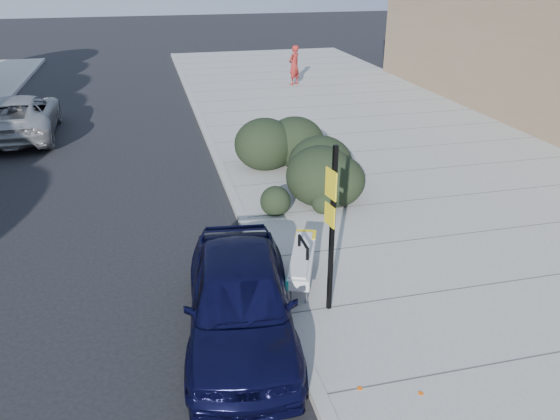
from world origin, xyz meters
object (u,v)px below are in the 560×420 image
Objects in this scene: bench at (302,258)px; bike_rack at (303,257)px; sedan_navy at (240,299)px; sign_post at (332,222)px; pedestrian at (294,65)px; suv_silver at (19,116)px.

bench is 0.06m from bike_rack.
bench is 0.46× the size of sedan_navy.
bike_rack is at bearing 91.05° from sign_post.
pedestrian is at bearing 66.93° from sign_post.
bike_rack is (0.00, -0.04, 0.05)m from bench.
bike_rack is 1.52m from sign_post.
sign_post is 14.80m from suv_silver.
sign_post is 0.56× the size of suv_silver.
pedestrian is (4.59, 17.57, 0.42)m from bike_rack.
sign_post is (0.18, -0.97, 1.16)m from bike_rack.
sign_post reaches higher than suv_silver.
sedan_navy is at bearing -118.07° from bench.
pedestrian reaches higher than bench.
bench is at bearing 38.20° from pedestrian.
sedan_navy is 2.29× the size of pedestrian.
sedan_navy is 0.81× the size of suv_silver.
bike_rack is 18.17m from pedestrian.
sign_post is 1.59× the size of pedestrian.
bench is at bearing 117.70° from suv_silver.
sign_post reaches higher than bench.
sign_post is at bearing 39.51° from pedestrian.
pedestrian is at bearing -156.71° from suv_silver.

